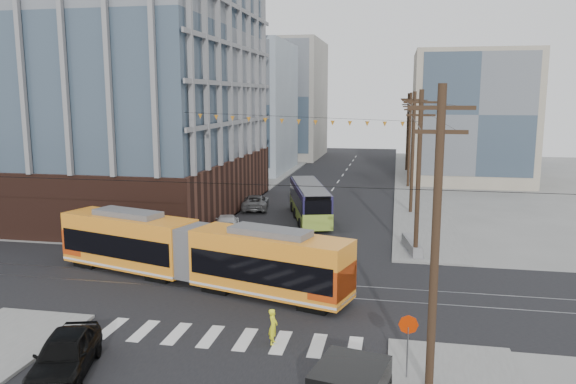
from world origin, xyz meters
name	(u,v)px	position (x,y,z in m)	size (l,w,h in m)	color
ground	(246,313)	(0.00, 0.00, 0.00)	(160.00, 160.00, 0.00)	slate
office_building	(79,55)	(-22.00, 23.00, 14.30)	(30.00, 25.00, 28.60)	#381E16
bg_bldg_nw_near	(226,107)	(-17.00, 52.00, 9.00)	(18.00, 16.00, 18.00)	#8C99A5
bg_bldg_ne_near	(471,117)	(16.00, 48.00, 8.00)	(14.00, 14.00, 16.00)	gray
bg_bldg_nw_far	(276,100)	(-14.00, 72.00, 10.00)	(16.00, 18.00, 20.00)	gray
bg_bldg_ne_far	(468,119)	(18.00, 68.00, 7.00)	(16.00, 16.00, 14.00)	#8C99A5
utility_pole_near	(435,245)	(8.50, -6.00, 5.50)	(0.30, 0.30, 11.00)	black
utility_pole_far	(407,133)	(8.50, 56.00, 5.50)	(0.30, 0.30, 11.00)	black
streetcar	(195,252)	(-4.06, 3.89, 1.80)	(18.70, 2.63, 3.60)	orange
city_bus	(309,201)	(-0.22, 21.80, 1.58)	(2.41, 11.13, 3.15)	#1E1941
black_sedan	(65,354)	(-5.15, -7.33, 0.83)	(1.96, 4.88, 1.66)	black
parked_car_silver	(222,233)	(-5.21, 12.58, 0.76)	(1.60, 4.59, 1.51)	#B2B4B7
parked_car_white	(227,223)	(-5.99, 16.32, 0.66)	(1.86, 4.56, 1.32)	silver
parked_car_grey	(255,202)	(-5.86, 25.02, 0.71)	(2.36, 5.12, 1.42)	#535455
pedestrian	(273,326)	(2.09, -3.16, 0.79)	(0.57, 0.38, 1.58)	yellow
stop_sign	(407,350)	(7.72, -5.32, 1.21)	(0.74, 0.74, 2.42)	#B62500
jersey_barrier	(412,246)	(8.30, 12.81, 0.43)	(0.96, 4.26, 0.85)	slate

